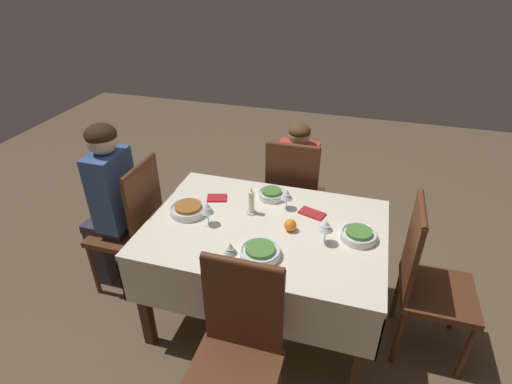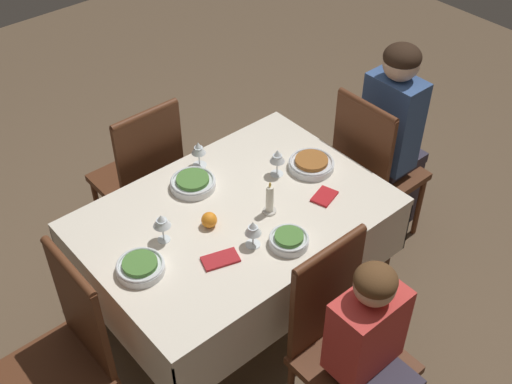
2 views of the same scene
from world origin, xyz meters
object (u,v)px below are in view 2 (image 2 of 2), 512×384
object	(u,v)px
person_adult_denim	(395,131)
bowl_north	(289,240)
napkin_red_folded	(324,196)
bowl_east	(140,267)
wine_glass_east	(162,221)
napkin_spare_side	(220,259)
candle_centerpiece	(270,201)
dining_table	(235,226)
person_child_red	(375,360)
wine_glass_south	(198,149)
chair_east	(64,354)
chair_north	(342,339)
orange_fruit	(209,219)
wine_glass_west	(277,157)
bowl_south	(193,183)
chair_south	(142,174)
chair_west	(372,166)
bowl_west	(311,163)
wine_glass_north	(253,229)

from	to	relation	value
person_adult_denim	bowl_north	xyz separation A→B (m)	(1.06, 0.28, 0.06)
bowl_north	napkin_red_folded	world-z (taller)	bowl_north
bowl_east	wine_glass_east	xyz separation A→B (m)	(-0.18, -0.09, 0.09)
person_adult_denim	napkin_spare_side	distance (m)	1.35
bowl_east	candle_centerpiece	xyz separation A→B (m)	(-0.65, 0.08, 0.04)
bowl_north	napkin_spare_side	size ratio (longest dim) A/B	1.01
person_adult_denim	bowl_east	bearing A→B (deg)	89.64
dining_table	person_child_red	size ratio (longest dim) A/B	1.32
dining_table	wine_glass_south	size ratio (longest dim) A/B	9.71
chair_east	bowl_east	xyz separation A→B (m)	(-0.41, -0.01, 0.22)
chair_north	orange_fruit	size ratio (longest dim) A/B	13.90
dining_table	orange_fruit	bearing A→B (deg)	-1.74
bowl_east	chair_north	bearing A→B (deg)	125.94
napkin_spare_side	candle_centerpiece	bearing A→B (deg)	-165.65
wine_glass_west	napkin_spare_side	size ratio (longest dim) A/B	0.86
dining_table	napkin_spare_side	world-z (taller)	napkin_spare_side
wine_glass_west	orange_fruit	size ratio (longest dim) A/B	2.07
bowl_south	orange_fruit	size ratio (longest dim) A/B	3.04
person_child_red	napkin_spare_side	size ratio (longest dim) A/B	6.07
chair_east	person_child_red	size ratio (longest dim) A/B	0.95
chair_north	chair_east	world-z (taller)	same
wine_glass_east	orange_fruit	distance (m)	0.23
bowl_east	orange_fruit	xyz separation A→B (m)	(-0.39, -0.04, 0.01)
chair_south	bowl_east	size ratio (longest dim) A/B	4.90
chair_east	chair_west	bearing A→B (deg)	90.02
chair_north	person_child_red	size ratio (longest dim) A/B	0.95
chair_south	bowl_west	size ratio (longest dim) A/B	4.39
chair_south	bowl_south	distance (m)	0.52
chair_south	candle_centerpiece	size ratio (longest dim) A/B	5.65
bowl_south	chair_west	bearing A→B (deg)	162.66
bowl_south	napkin_red_folded	bearing A→B (deg)	132.38
wine_glass_north	wine_glass_south	bearing A→B (deg)	-104.71
bowl_north	orange_fruit	xyz separation A→B (m)	(0.19, -0.32, 0.01)
wine_glass_south	wine_glass_west	bearing A→B (deg)	129.17
person_child_red	wine_glass_south	world-z (taller)	person_child_red
napkin_spare_side	napkin_red_folded	bearing A→B (deg)	179.83
person_adult_denim	napkin_spare_side	size ratio (longest dim) A/B	7.11
wine_glass_west	wine_glass_east	world-z (taller)	wine_glass_west
person_child_red	napkin_spare_side	bearing A→B (deg)	107.09
dining_table	chair_east	xyz separation A→B (m)	(0.94, 0.04, -0.10)
wine_glass_south	candle_centerpiece	distance (m)	0.49
wine_glass_north	wine_glass_east	distance (m)	0.39
chair_west	wine_glass_east	world-z (taller)	chair_west
person_child_red	orange_fruit	world-z (taller)	person_child_red
dining_table	wine_glass_west	bearing A→B (deg)	-167.16
wine_glass_west	bowl_north	bearing A→B (deg)	54.04
wine_glass_north	chair_east	bearing A→B (deg)	-11.57
chair_north	wine_glass_north	distance (m)	0.59
chair_north	bowl_north	distance (m)	0.47
person_adult_denim	candle_centerpiece	xyz separation A→B (m)	(0.98, 0.07, 0.10)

